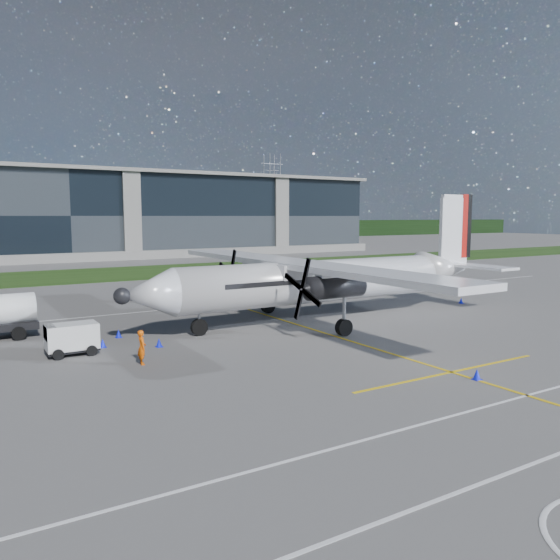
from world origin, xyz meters
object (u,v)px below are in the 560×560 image
object	(u,v)px
pylon_east	(272,195)
safety_cone_stbdwing	(205,295)
turboprop_aircraft	(328,256)
safety_cone_tail	(461,300)
baggage_tug	(72,339)
ground_crew_person	(142,345)
safety_cone_fwd	(103,343)
safety_cone_portwing	(477,374)
safety_cone_nose_port	(159,343)
safety_cone_nose_stbd	(119,333)

from	to	relation	value
pylon_east	safety_cone_stbdwing	world-z (taller)	pylon_east
turboprop_aircraft	safety_cone_tail	distance (m)	14.95
baggage_tug	ground_crew_person	xyz separation A→B (m)	(2.62, -3.87, 0.16)
safety_cone_stbdwing	pylon_east	bearing A→B (deg)	57.13
pylon_east	safety_cone_fwd	xyz separation A→B (m)	(-95.04, -142.21, -14.75)
ground_crew_person	safety_cone_stbdwing	xyz separation A→B (m)	(11.91, 19.54, -0.75)
baggage_tug	safety_cone_portwing	distance (m)	20.70
baggage_tug	safety_cone_nose_port	bearing A→B (deg)	-9.19
turboprop_aircraft	safety_cone_tail	world-z (taller)	turboprop_aircraft
baggage_tug	ground_crew_person	distance (m)	4.67
baggage_tug	safety_cone_portwing	bearing A→B (deg)	-43.99
turboprop_aircraft	baggage_tug	bearing A→B (deg)	-177.20
pylon_east	safety_cone_nose_stbd	size ratio (longest dim) A/B	60.00
pylon_east	safety_cone_nose_port	bearing A→B (deg)	-122.69
safety_cone_nose_stbd	safety_cone_portwing	size ratio (longest dim) A/B	1.00
ground_crew_person	safety_cone_portwing	size ratio (longest dim) A/B	4.02
safety_cone_portwing	safety_cone_fwd	bearing A→B (deg)	130.74
turboprop_aircraft	safety_cone_fwd	bearing A→B (deg)	-179.91
ground_crew_person	safety_cone_nose_port	xyz separation A→B (m)	(1.95, 3.13, -0.75)
pylon_east	safety_cone_tail	world-z (taller)	pylon_east
safety_cone_nose_stbd	safety_cone_stbdwing	world-z (taller)	same
pylon_east	safety_cone_fwd	bearing A→B (deg)	-123.76
safety_cone_fwd	pylon_east	bearing A→B (deg)	56.24
safety_cone_nose_stbd	baggage_tug	bearing A→B (deg)	-137.90
turboprop_aircraft	safety_cone_nose_stbd	bearing A→B (deg)	171.79
turboprop_aircraft	safety_cone_stbdwing	xyz separation A→B (m)	(-3.10, 14.82, -4.37)
safety_cone_nose_port	safety_cone_stbdwing	bearing A→B (deg)	58.76
safety_cone_nose_stbd	safety_cone_portwing	xyz separation A→B (m)	(11.64, -17.31, 0.00)
safety_cone_fwd	safety_cone_nose_stbd	size ratio (longest dim) A/B	1.00
baggage_tug	safety_cone_tail	size ratio (longest dim) A/B	5.64
turboprop_aircraft	safety_cone_fwd	size ratio (longest dim) A/B	61.65
safety_cone_tail	safety_cone_nose_port	distance (m)	27.41
safety_cone_fwd	safety_cone_tail	distance (m)	30.14
safety_cone_fwd	turboprop_aircraft	bearing A→B (deg)	0.09
turboprop_aircraft	safety_cone_tail	bearing A→B (deg)	0.60
ground_crew_person	safety_cone_nose_stbd	xyz separation A→B (m)	(0.63, 6.80, -0.75)
baggage_tug	turboprop_aircraft	bearing A→B (deg)	2.80
ground_crew_person	safety_cone_nose_stbd	world-z (taller)	ground_crew_person
baggage_tug	pylon_east	bearing A→B (deg)	55.90
ground_crew_person	safety_cone_nose_stbd	bearing A→B (deg)	2.54
safety_cone_stbdwing	safety_cone_nose_stbd	bearing A→B (deg)	-131.51
safety_cone_fwd	safety_cone_portwing	world-z (taller)	same
ground_crew_person	safety_cone_portwing	xyz separation A→B (m)	(12.27, -10.51, -0.75)
safety_cone_portwing	safety_cone_tail	distance (m)	22.96
turboprop_aircraft	safety_cone_stbdwing	bearing A→B (deg)	101.81
safety_cone_tail	pylon_east	bearing A→B (deg)	65.44
safety_cone_nose_port	safety_cone_tail	bearing A→B (deg)	3.66
pylon_east	safety_cone_stbdwing	xyz separation A→B (m)	(-82.31, -127.37, -14.75)
ground_crew_person	baggage_tug	bearing A→B (deg)	41.97
safety_cone_tail	safety_cone_nose_stbd	bearing A→B (deg)	176.16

